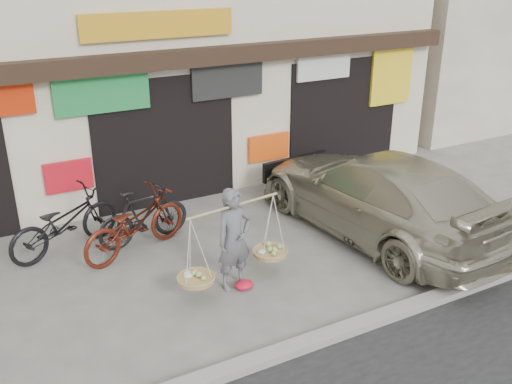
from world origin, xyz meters
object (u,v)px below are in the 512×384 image
street_vendor (234,243)px  bike_2 (135,224)px  suv (377,194)px  bike_1 (143,216)px  bike_0 (64,222)px

street_vendor → bike_2: bearing=111.9°
suv → bike_2: bearing=-22.6°
bike_2 → bike_1: bearing=-60.0°
bike_0 → street_vendor: bearing=-160.0°
suv → bike_1: bearing=-27.6°
bike_0 → suv: suv is taller
suv → street_vendor: bearing=3.5°
bike_1 → bike_2: (-0.26, -0.32, 0.03)m
street_vendor → bike_1: (-0.79, 2.15, -0.25)m
bike_0 → suv: bearing=-131.1°
bike_1 → bike_2: bike_2 is taller
street_vendor → suv: size_ratio=0.35×
street_vendor → bike_2: size_ratio=0.92×
street_vendor → bike_0: bearing=122.7°
bike_0 → suv: size_ratio=0.38×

